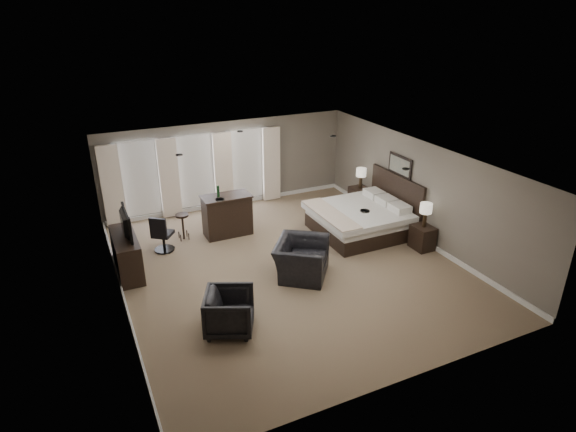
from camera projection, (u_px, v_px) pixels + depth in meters
name	position (u px, v px, depth m)	size (l,w,h in m)	color
room	(288.00, 216.00, 10.89)	(7.60, 8.60, 2.64)	#79654D
window_bay	(196.00, 173.00, 13.95)	(5.25, 0.20, 2.30)	silver
bed	(362.00, 207.00, 12.80)	(2.34, 2.23, 1.49)	silver
nightstand_near	(422.00, 237.00, 12.12)	(0.46, 0.56, 0.61)	black
nightstand_far	(360.00, 198.00, 14.52)	(0.49, 0.60, 0.66)	black
lamp_near	(425.00, 215.00, 11.88)	(0.30, 0.30, 0.62)	beige
lamp_far	(361.00, 178.00, 14.26)	(0.30, 0.30, 0.62)	beige
wall_art	(400.00, 166.00, 12.83)	(0.04, 0.96, 0.56)	slate
dresser	(127.00, 254.00, 10.97)	(0.51, 1.59, 0.92)	black
tv	(123.00, 233.00, 10.76)	(1.08, 0.62, 0.14)	black
armchair_near	(301.00, 253.00, 10.83)	(1.27, 0.83, 1.11)	black
armchair_far	(229.00, 310.00, 8.99)	(0.88, 0.82, 0.91)	black
bar_counter	(227.00, 215.00, 12.78)	(1.28, 0.67, 1.12)	black
bar_stool_left	(183.00, 227.00, 12.59)	(0.34, 0.34, 0.71)	black
bar_stool_right	(221.00, 205.00, 13.98)	(0.33, 0.33, 0.69)	black
desk_chair	(163.00, 233.00, 11.95)	(0.50, 0.50, 0.98)	black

